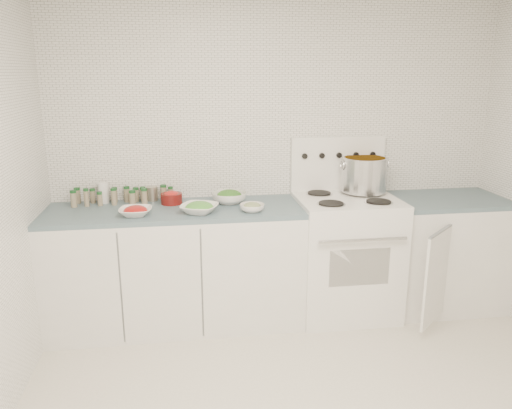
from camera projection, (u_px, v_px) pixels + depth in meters
The scene contains 13 objects.
room_walls at pixel (337, 136), 2.43m from camera, with size 3.54×3.04×2.52m.
counter_left at pixel (177, 266), 3.73m from camera, with size 1.85×0.62×0.90m.
stove at pixel (345, 252), 3.90m from camera, with size 0.76×0.70×1.36m.
counter_right at pixel (442, 252), 4.03m from camera, with size 0.89×0.89×0.90m.
stock_pot at pixel (364, 173), 3.91m from camera, with size 0.37×0.35×0.27m.
bowl_tomato at pixel (135, 211), 3.43m from camera, with size 0.24×0.24×0.08m.
bowl_snowpea at pixel (199, 208), 3.50m from camera, with size 0.34×0.34×0.09m.
bowl_broccoli at pixel (229, 197), 3.76m from camera, with size 0.31×0.31×0.10m.
bowl_zucchini at pixel (252, 207), 3.53m from camera, with size 0.23×0.23×0.07m.
bowl_pepper at pixel (172, 197), 3.74m from camera, with size 0.16×0.16×0.10m.
salt_canister at pixel (104, 193), 3.76m from camera, with size 0.08×0.08×0.15m, color white.
tin_can at pixel (152, 194), 3.83m from camera, with size 0.08×0.08×0.11m, color #9E9586.
spice_cluster at pixel (120, 196), 3.75m from camera, with size 0.74×0.16×0.13m.
Camera 1 is at (-0.75, -2.35, 1.86)m, focal length 35.00 mm.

